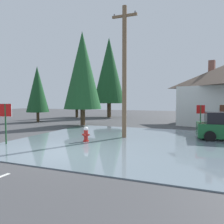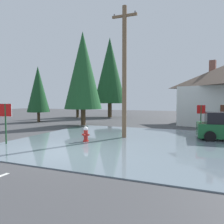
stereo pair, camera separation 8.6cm
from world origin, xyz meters
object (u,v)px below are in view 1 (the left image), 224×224
fire_hydrant (86,135)px  stop_sign_near (5,115)px  pine_tree_short_left (37,89)px  utility_pole (124,70)px  pine_tree_mid_left (77,85)px  pine_tree_far_center (109,71)px  pine_tree_tall_left (82,70)px  stop_sign_far (201,113)px

fire_hydrant → stop_sign_near: bearing=-149.1°
stop_sign_near → fire_hydrant: 4.44m
fire_hydrant → pine_tree_short_left: size_ratio=0.15×
utility_pole → pine_tree_mid_left: bearing=130.5°
pine_tree_far_center → pine_tree_short_left: bearing=-119.1°
utility_pole → pine_tree_tall_left: 7.74m
fire_hydrant → pine_tree_mid_left: pine_tree_mid_left is taller
fire_hydrant → pine_tree_short_left: (-10.39, 8.23, 3.13)m
utility_pole → stop_sign_far: (4.51, 4.24, -2.82)m
stop_sign_near → stop_sign_far: stop_sign_near is taller
pine_tree_tall_left → utility_pole: bearing=-41.1°
stop_sign_far → pine_tree_far_center: bearing=137.6°
pine_tree_tall_left → fire_hydrant: bearing=-59.6°
fire_hydrant → stop_sign_far: 8.87m
pine_tree_far_center → pine_tree_mid_left: bearing=-158.7°
pine_tree_short_left → stop_sign_near: bearing=-57.3°
fire_hydrant → pine_tree_mid_left: 18.58m
pine_tree_short_left → pine_tree_far_center: size_ratio=0.56×
utility_pole → pine_tree_far_center: (-7.14, 14.88, 2.15)m
pine_tree_short_left → pine_tree_far_center: 10.40m
pine_tree_tall_left → pine_tree_mid_left: (-5.52, 8.20, -0.76)m
pine_tree_far_center → stop_sign_near: bearing=-84.5°
fire_hydrant → utility_pole: utility_pole is taller
stop_sign_far → pine_tree_mid_left: pine_tree_mid_left is taller
pine_tree_tall_left → pine_tree_mid_left: size_ratio=1.17×
utility_pole → stop_sign_near: bearing=-141.0°
fire_hydrant → utility_pole: 4.65m
stop_sign_far → pine_tree_short_left: bearing=173.4°
utility_pole → pine_tree_far_center: 16.65m
fire_hydrant → pine_tree_tall_left: pine_tree_tall_left is taller
stop_sign_far → pine_tree_mid_left: size_ratio=0.28×
pine_tree_mid_left → stop_sign_near: bearing=-71.1°
stop_sign_near → pine_tree_mid_left: pine_tree_mid_left is taller
fire_hydrant → stop_sign_far: stop_sign_far is taller
pine_tree_far_center → stop_sign_far: bearing=-42.4°
pine_tree_short_left → pine_tree_tall_left: bearing=-9.9°
stop_sign_far → pine_tree_tall_left: size_ratio=0.23×
pine_tree_tall_left → pine_tree_far_center: (-1.34, 9.83, 1.26)m
fire_hydrant → stop_sign_far: size_ratio=0.44×
fire_hydrant → pine_tree_far_center: (-5.52, 16.97, 5.99)m
stop_sign_near → stop_sign_far: 13.00m
utility_pole → pine_tree_short_left: (-12.00, 6.14, -0.70)m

